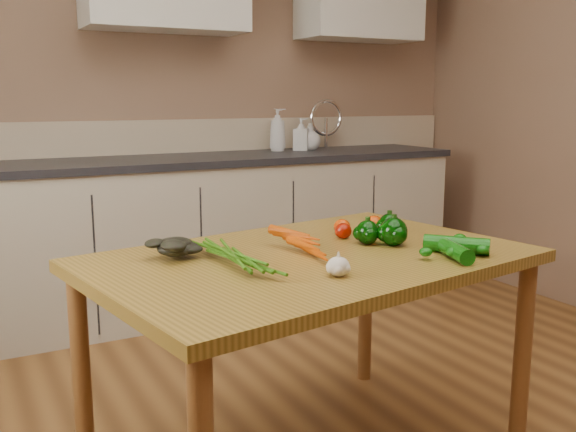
# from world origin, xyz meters

# --- Properties ---
(room) EXTENTS (4.04, 5.04, 2.64)m
(room) POSITION_xyz_m (0.00, 0.17, 1.25)
(room) COLOR brown
(room) RESTS_ON ground
(counter_run) EXTENTS (2.84, 0.64, 1.14)m
(counter_run) POSITION_xyz_m (0.21, 2.19, 0.46)
(counter_run) COLOR #B3AB95
(counter_run) RESTS_ON ground
(table) EXTENTS (1.50, 1.10, 0.74)m
(table) POSITION_xyz_m (-0.24, 0.44, 0.66)
(table) COLOR olive
(table) RESTS_ON ground
(soap_bottle_a) EXTENTS (0.14, 0.14, 0.26)m
(soap_bottle_a) POSITION_xyz_m (0.59, 2.31, 1.03)
(soap_bottle_a) COLOR silver
(soap_bottle_a) RESTS_ON counter_run
(soap_bottle_b) EXTENTS (0.13, 0.13, 0.20)m
(soap_bottle_b) POSITION_xyz_m (0.75, 2.29, 1.00)
(soap_bottle_b) COLOR silver
(soap_bottle_b) RESTS_ON counter_run
(soap_bottle_c) EXTENTS (0.16, 0.16, 0.17)m
(soap_bottle_c) POSITION_xyz_m (0.82, 2.29, 0.98)
(soap_bottle_c) COLOR silver
(soap_bottle_c) RESTS_ON counter_run
(carrot_bunch) EXTENTS (0.28, 0.24, 0.07)m
(carrot_bunch) POSITION_xyz_m (-0.34, 0.46, 0.77)
(carrot_bunch) COLOR #C84804
(carrot_bunch) RESTS_ON table
(leafy_greens) EXTENTS (0.20, 0.18, 0.10)m
(leafy_greens) POSITION_xyz_m (-0.63, 0.59, 0.79)
(leafy_greens) COLOR black
(leafy_greens) RESTS_ON table
(garlic_bulb) EXTENTS (0.07, 0.07, 0.06)m
(garlic_bulb) POSITION_xyz_m (-0.30, 0.18, 0.77)
(garlic_bulb) COLOR silver
(garlic_bulb) RESTS_ON table
(pepper_a) EXTENTS (0.08, 0.08, 0.08)m
(pepper_a) POSITION_xyz_m (0.01, 0.48, 0.78)
(pepper_a) COLOR black
(pepper_a) RESTS_ON table
(pepper_b) EXTENTS (0.08, 0.08, 0.08)m
(pepper_b) POSITION_xyz_m (0.16, 0.55, 0.78)
(pepper_b) COLOR black
(pepper_b) RESTS_ON table
(pepper_c) EXTENTS (0.09, 0.09, 0.09)m
(pepper_c) POSITION_xyz_m (0.07, 0.42, 0.78)
(pepper_c) COLOR black
(pepper_c) RESTS_ON table
(tomato_a) EXTENTS (0.06, 0.06, 0.06)m
(tomato_a) POSITION_xyz_m (-0.02, 0.59, 0.77)
(tomato_a) COLOR #8C1002
(tomato_a) RESTS_ON table
(tomato_b) EXTENTS (0.06, 0.06, 0.06)m
(tomato_b) POSITION_xyz_m (0.01, 0.65, 0.77)
(tomato_b) COLOR #C83905
(tomato_b) RESTS_ON table
(tomato_c) EXTENTS (0.07, 0.07, 0.07)m
(tomato_c) POSITION_xyz_m (0.12, 0.61, 0.77)
(tomato_c) COLOR #C83905
(tomato_c) RESTS_ON table
(zucchini_a) EXTENTS (0.18, 0.19, 0.06)m
(zucchini_a) POSITION_xyz_m (0.19, 0.23, 0.77)
(zucchini_a) COLOR #094C08
(zucchini_a) RESTS_ON table
(zucchini_b) EXTENTS (0.11, 0.20, 0.05)m
(zucchini_b) POSITION_xyz_m (0.13, 0.18, 0.76)
(zucchini_b) COLOR #094C08
(zucchini_b) RESTS_ON table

